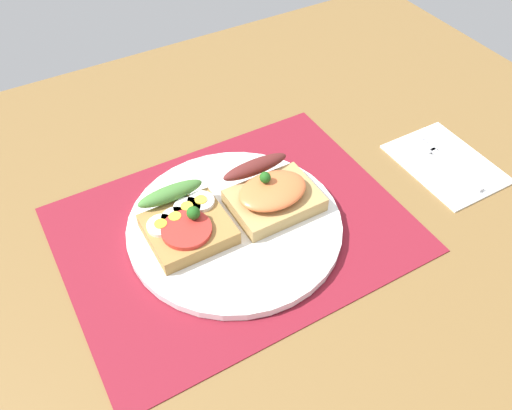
% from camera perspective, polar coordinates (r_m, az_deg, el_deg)
% --- Properties ---
extents(ground_plane, '(1.20, 0.90, 0.03)m').
position_cam_1_polar(ground_plane, '(0.66, -2.25, -3.58)').
color(ground_plane, brown).
extents(placemat, '(0.41, 0.31, 0.00)m').
position_cam_1_polar(placemat, '(0.65, -2.29, -2.59)').
color(placemat, maroon).
rests_on(placemat, ground_plane).
extents(plate, '(0.26, 0.26, 0.01)m').
position_cam_1_polar(plate, '(0.65, -2.31, -2.20)').
color(plate, white).
rests_on(plate, placemat).
extents(sandwich_egg_tomato, '(0.10, 0.10, 0.04)m').
position_cam_1_polar(sandwich_egg_tomato, '(0.63, -7.66, -1.88)').
color(sandwich_egg_tomato, '#A0763D').
rests_on(sandwich_egg_tomato, plate).
extents(sandwich_salmon, '(0.11, 0.09, 0.05)m').
position_cam_1_polar(sandwich_salmon, '(0.65, 1.58, 1.42)').
color(sandwich_salmon, tan).
rests_on(sandwich_salmon, plate).
extents(napkin, '(0.11, 0.15, 0.01)m').
position_cam_1_polar(napkin, '(0.78, 19.80, 4.30)').
color(napkin, white).
rests_on(napkin, ground_plane).
extents(fork, '(0.02, 0.13, 0.00)m').
position_cam_1_polar(fork, '(0.78, 19.63, 4.69)').
color(fork, '#B7B7BC').
rests_on(fork, napkin).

